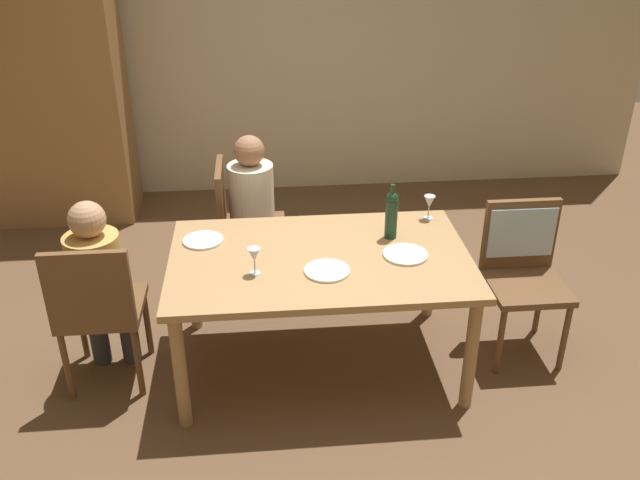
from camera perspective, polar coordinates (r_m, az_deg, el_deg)
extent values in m
plane|color=brown|center=(4.13, 0.00, -10.18)|extent=(10.00, 10.00, 0.00)
cube|color=beige|center=(6.08, -2.51, 16.48)|extent=(6.40, 0.12, 2.70)
cube|color=olive|center=(5.93, -21.48, 11.35)|extent=(1.10, 0.56, 2.10)
cube|color=#A87F51|center=(3.74, 0.00, -1.63)|extent=(1.65, 1.03, 0.04)
cylinder|color=#A87F51|center=(3.58, -11.62, -10.73)|extent=(0.07, 0.07, 0.68)
cylinder|color=#A87F51|center=(3.71, 12.51, -9.32)|extent=(0.07, 0.07, 0.68)
cylinder|color=#A87F51|center=(4.31, -10.61, -3.36)|extent=(0.07, 0.07, 0.68)
cylinder|color=#A87F51|center=(4.42, 9.23, -2.42)|extent=(0.07, 0.07, 0.68)
cylinder|color=brown|center=(4.28, -19.31, -6.81)|extent=(0.04, 0.04, 0.44)
cylinder|color=brown|center=(4.20, -14.26, -6.72)|extent=(0.04, 0.04, 0.44)
cylinder|color=brown|center=(3.98, -20.44, -9.89)|extent=(0.04, 0.04, 0.44)
cylinder|color=brown|center=(3.90, -14.97, -9.87)|extent=(0.04, 0.04, 0.44)
cube|color=brown|center=(3.95, -17.74, -5.45)|extent=(0.44, 0.44, 0.04)
cube|color=brown|center=(3.66, -18.83, -4.00)|extent=(0.44, 0.04, 0.44)
cylinder|color=brown|center=(4.91, -3.30, -0.45)|extent=(0.04, 0.04, 0.44)
cylinder|color=brown|center=(4.58, -3.09, -2.69)|extent=(0.04, 0.04, 0.44)
cylinder|color=brown|center=(4.91, -7.72, -0.65)|extent=(0.04, 0.04, 0.44)
cylinder|color=brown|center=(4.58, -7.84, -2.90)|extent=(0.04, 0.04, 0.44)
cube|color=brown|center=(4.63, -5.62, 0.95)|extent=(0.44, 0.44, 0.04)
cube|color=brown|center=(4.53, -8.29, 3.55)|extent=(0.04, 0.44, 0.44)
cylinder|color=brown|center=(4.19, 19.78, -7.70)|extent=(0.04, 0.04, 0.44)
cylinder|color=brown|center=(4.05, 14.84, -8.21)|extent=(0.04, 0.04, 0.44)
cylinder|color=brown|center=(4.48, 17.89, -4.94)|extent=(0.04, 0.04, 0.44)
cylinder|color=brown|center=(4.35, 13.25, -5.31)|extent=(0.04, 0.04, 0.44)
cube|color=brown|center=(4.13, 16.89, -3.74)|extent=(0.44, 0.44, 0.04)
cube|color=brown|center=(4.18, 16.38, 0.49)|extent=(0.44, 0.04, 0.44)
cube|color=#ADC6D6|center=(4.17, 16.42, 0.75)|extent=(0.40, 0.07, 0.31)
cylinder|color=#33333D|center=(4.21, -18.12, -7.10)|extent=(0.11, 0.11, 0.46)
cylinder|color=#33333D|center=(4.17, -15.77, -7.05)|extent=(0.11, 0.11, 0.46)
cylinder|color=tan|center=(3.84, -18.21, -2.65)|extent=(0.29, 0.29, 0.45)
sphere|color=tan|center=(3.70, -18.93, 1.64)|extent=(0.19, 0.19, 0.19)
cylinder|color=#33333D|center=(4.82, -3.85, -0.93)|extent=(0.11, 0.11, 0.46)
cylinder|color=#33333D|center=(4.66, -3.77, -1.99)|extent=(0.11, 0.11, 0.46)
cylinder|color=beige|center=(4.53, -5.76, 3.54)|extent=(0.30, 0.30, 0.46)
sphere|color=#996B4C|center=(4.41, -5.96, 7.45)|extent=(0.20, 0.20, 0.20)
cylinder|color=#19381E|center=(3.89, 5.98, 1.77)|extent=(0.07, 0.07, 0.23)
sphere|color=#19381E|center=(3.84, 6.07, 3.49)|extent=(0.07, 0.07, 0.07)
cylinder|color=#19381E|center=(3.82, 6.10, 4.12)|extent=(0.03, 0.03, 0.07)
cylinder|color=silver|center=(4.20, 9.04, 1.83)|extent=(0.06, 0.06, 0.00)
cylinder|color=silver|center=(4.18, 9.07, 2.29)|extent=(0.01, 0.01, 0.07)
cone|color=silver|center=(4.15, 9.15, 3.19)|extent=(0.07, 0.07, 0.07)
cylinder|color=silver|center=(3.58, -5.46, -2.78)|extent=(0.06, 0.06, 0.00)
cylinder|color=silver|center=(3.56, -5.49, -2.26)|extent=(0.01, 0.01, 0.07)
cone|color=silver|center=(3.53, -5.54, -1.24)|extent=(0.07, 0.07, 0.07)
cylinder|color=silver|center=(3.76, 7.16, -1.21)|extent=(0.25, 0.25, 0.01)
cylinder|color=white|center=(3.93, -9.76, -0.02)|extent=(0.23, 0.23, 0.01)
cylinder|color=white|center=(3.58, 0.60, -2.58)|extent=(0.24, 0.24, 0.01)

